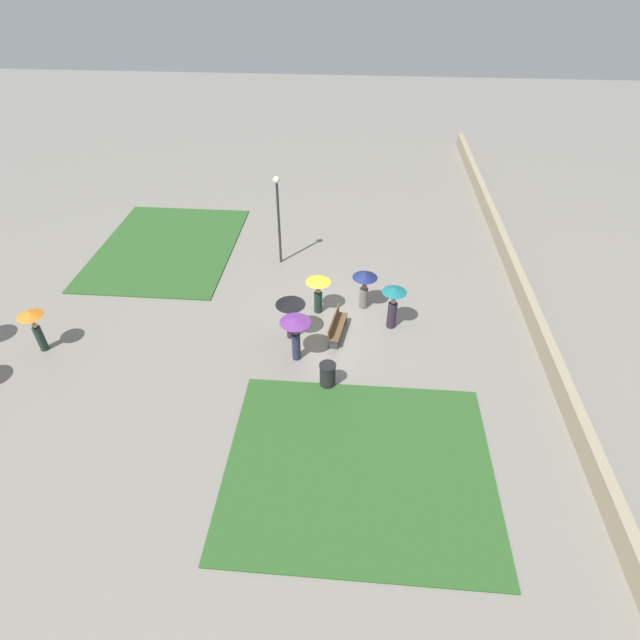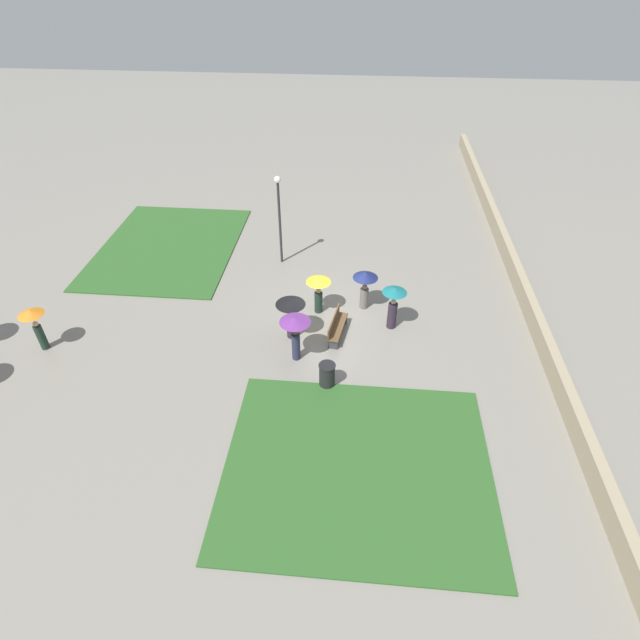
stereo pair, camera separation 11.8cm
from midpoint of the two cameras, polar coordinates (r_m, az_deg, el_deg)
name	(u,v)px [view 1 (the left image)]	position (r m, az deg, el deg)	size (l,w,h in m)	color
ground_plane	(327,320)	(21.09, 0.65, -0.05)	(90.00, 90.00, 0.00)	gray
lawn_patch_near	(359,466)	(16.02, 4.26, -16.34)	(6.88, 8.17, 0.06)	#2D5B26
lawn_patch_far	(167,247)	(27.35, -17.16, 7.97)	(8.92, 6.85, 0.06)	#2D5B26
parapet_wall	(536,323)	(22.08, 23.31, -0.28)	(45.00, 0.35, 0.86)	tan
park_bench	(336,326)	(20.07, 1.69, -0.63)	(1.95, 0.73, 0.90)	brown
lamp_post	(278,209)	(23.72, -4.96, 12.52)	(0.32, 0.32, 4.41)	#2D2D30
trash_bin	(328,375)	(17.93, 0.68, -6.30)	(0.61, 0.61, 0.97)	#232326
crowd_person_black	(291,311)	(19.51, -3.53, 1.04)	(1.18, 1.18, 1.81)	#2D2333
crowd_person_navy	(365,282)	(21.17, 4.97, 4.38)	(1.07, 1.07, 1.81)	slate
crowd_person_yellow	(318,288)	(20.89, -0.38, 3.67)	(1.04, 1.04, 1.72)	#1E3328
crowd_person_purple	(296,329)	(18.37, -3.00, -1.01)	(1.17, 1.17, 1.96)	#282D47
crowd_person_teal	(393,301)	(20.22, 8.21, 2.11)	(0.99, 0.99, 1.94)	#2D2333
lone_walker_far_path	(34,324)	(21.78, -30.03, -0.35)	(0.95, 0.95, 1.85)	#1E3328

